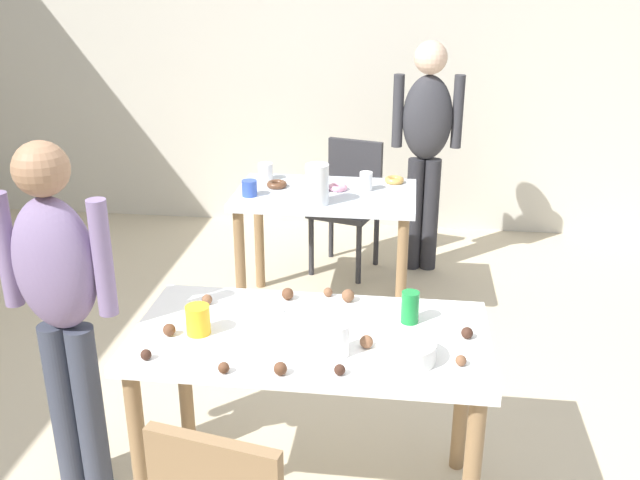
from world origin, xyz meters
TOP-DOWN VIEW (x-y plane):
  - wall_back at (0.00, 3.20)m, footprint 6.40×0.10m
  - dining_table_near at (0.01, 0.00)m, footprint 1.29×0.65m
  - dining_table_far at (-0.14, 1.65)m, footprint 1.04×0.64m
  - chair_far_table at (-0.06, 2.32)m, footprint 0.50×0.50m
  - person_girl_near at (-0.92, -0.04)m, footprint 0.45×0.22m
  - person_adult_far at (0.44, 2.35)m, footprint 0.45×0.22m
  - mixing_bowl at (0.35, -0.14)m, footprint 0.20×0.20m
  - soda_can at (0.36, 0.13)m, footprint 0.07×0.07m
  - fork_near at (-0.20, 0.15)m, footprint 0.17×0.02m
  - cup_near_0 at (-0.39, -0.06)m, footprint 0.09×0.09m
  - cup_near_1 at (0.12, -0.14)m, footprint 0.08×0.08m
  - cake_ball_0 at (0.57, 0.03)m, footprint 0.04×0.04m
  - cake_ball_1 at (0.22, -0.08)m, footprint 0.05×0.05m
  - cake_ball_2 at (-0.49, -0.09)m, footprint 0.05×0.05m
  - cake_ball_3 at (0.14, -0.27)m, footprint 0.04×0.04m
  - cake_ball_4 at (-0.23, -0.30)m, footprint 0.04×0.04m
  - cake_ball_5 at (-0.05, -0.29)m, footprint 0.04×0.04m
  - cake_ball_6 at (0.04, 0.30)m, footprint 0.04×0.04m
  - cake_ball_7 at (0.53, -0.16)m, footprint 0.04×0.04m
  - cake_ball_8 at (-0.42, 0.17)m, footprint 0.04×0.04m
  - cake_ball_9 at (-0.52, -0.26)m, footprint 0.04×0.04m
  - cake_ball_10 at (0.12, 0.26)m, footprint 0.05×0.05m
  - cake_ball_11 at (-0.12, 0.25)m, footprint 0.05×0.05m
  - pitcher_far at (-0.16, 1.43)m, footprint 0.13×0.13m
  - cup_far_0 at (-0.56, 1.52)m, footprint 0.09×0.09m
  - cup_far_1 at (-0.17, 1.64)m, footprint 0.08×0.08m
  - cup_far_2 at (0.09, 1.71)m, footprint 0.07×0.07m
  - cup_far_3 at (-0.53, 1.84)m, footprint 0.09×0.09m
  - donut_far_0 at (-0.43, 1.70)m, footprint 0.12×0.12m
  - donut_far_1 at (0.25, 1.88)m, footprint 0.12×0.12m
  - donut_far_2 at (-0.07, 1.69)m, footprint 0.11×0.11m

SIDE VIEW (x-z plane):
  - chair_far_table at x=-0.06m, z-range 0.06..0.93m
  - dining_table_far at x=-0.14m, z-range 0.25..1.00m
  - dining_table_near at x=0.01m, z-range 0.27..1.02m
  - fork_near at x=-0.20m, z-range 0.75..0.76m
  - donut_far_2 at x=-0.07m, z-range 0.75..0.78m
  - donut_far_1 at x=0.25m, z-range 0.75..0.78m
  - donut_far_0 at x=-0.43m, z-range 0.75..0.79m
  - cake_ball_6 at x=0.04m, z-range 0.75..0.79m
  - cake_ball_7 at x=0.53m, z-range 0.75..0.79m
  - cake_ball_9 at x=-0.52m, z-range 0.75..0.79m
  - cake_ball_3 at x=0.14m, z-range 0.75..0.79m
  - cake_ball_4 at x=-0.23m, z-range 0.75..0.79m
  - cake_ball_8 at x=-0.42m, z-range 0.75..0.79m
  - cake_ball_0 at x=0.57m, z-range 0.75..0.79m
  - cake_ball_5 at x=-0.05m, z-range 0.75..0.79m
  - cake_ball_2 at x=-0.49m, z-range 0.75..0.80m
  - cake_ball_1 at x=0.22m, z-range 0.75..0.80m
  - cake_ball_11 at x=-0.12m, z-range 0.75..0.80m
  - cake_ball_10 at x=0.12m, z-range 0.75..0.80m
  - mixing_bowl at x=0.35m, z-range 0.75..0.82m
  - cup_far_0 at x=-0.56m, z-range 0.75..0.84m
  - cup_far_1 at x=-0.17m, z-range 0.75..0.85m
  - cup_far_3 at x=-0.53m, z-range 0.75..0.85m
  - cup_near_0 at x=-0.39m, z-range 0.75..0.86m
  - cup_far_2 at x=0.09m, z-range 0.75..0.86m
  - cup_near_1 at x=0.12m, z-range 0.75..0.87m
  - soda_can at x=0.36m, z-range 0.75..0.87m
  - person_girl_near at x=-0.92m, z-range 0.14..1.57m
  - pitcher_far at x=-0.16m, z-range 0.75..0.97m
  - person_adult_far at x=0.44m, z-range 0.15..1.68m
  - wall_back at x=0.00m, z-range 0.00..2.60m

